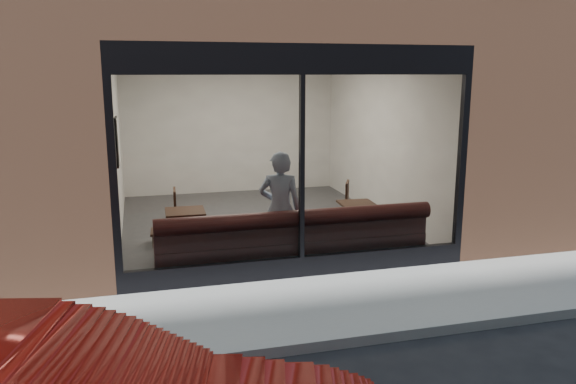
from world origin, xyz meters
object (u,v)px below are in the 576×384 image
object	(u,v)px
cafe_table_right	(357,204)
person	(280,209)
cafe_table_left	(185,212)
cafe_chair_left	(165,231)
cafe_chair_right	(336,220)
banquette	(294,253)

from	to	relation	value
cafe_table_right	person	bearing A→B (deg)	-162.11
cafe_table_left	cafe_chair_left	distance (m)	0.95
cafe_table_left	cafe_chair_right	world-z (taller)	cafe_table_left
cafe_table_left	cafe_table_right	xyz separation A→B (m)	(2.75, -0.19, 0.00)
banquette	cafe_chair_left	bearing A→B (deg)	137.88
cafe_table_left	cafe_table_right	world-z (taller)	cafe_table_left
cafe_chair_left	banquette	bearing A→B (deg)	141.28
banquette	cafe_table_right	size ratio (longest dim) A/B	7.25
cafe_chair_right	cafe_table_left	bearing A→B (deg)	39.38
person	cafe_table_right	size ratio (longest dim) A/B	3.10
banquette	cafe_table_left	xyz separation A→B (m)	(-1.49, 0.86, 0.52)
banquette	person	size ratio (longest dim) A/B	2.34
cafe_table_right	cafe_chair_left	distance (m)	3.22
cafe_table_left	cafe_table_right	distance (m)	2.75
cafe_chair_left	cafe_chair_right	world-z (taller)	cafe_chair_left
person	cafe_table_left	bearing A→B (deg)	-9.48
banquette	person	bearing A→B (deg)	125.26
cafe_chair_left	cafe_chair_right	distance (m)	3.01
person	cafe_chair_left	size ratio (longest dim) A/B	3.83
person	banquette	bearing A→B (deg)	141.64
cafe_table_right	cafe_chair_left	bearing A→B (deg)	162.73
person	cafe_chair_right	size ratio (longest dim) A/B	4.19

